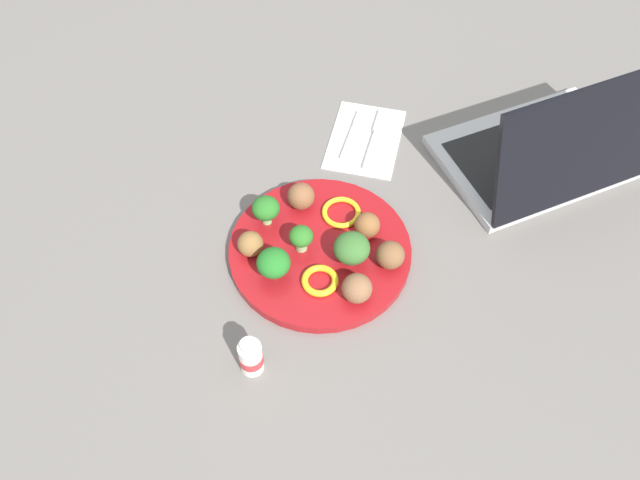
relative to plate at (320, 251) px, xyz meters
The scene contains 18 objects.
ground_plane 0.01m from the plate, ahead, with size 4.00×4.00×0.00m, color slate.
plate is the anchor object (origin of this frame).
broccoli_floret_near_rim 0.11m from the plate, 71.32° to the left, with size 0.04×0.04×0.05m.
broccoli_floret_mid_right 0.07m from the plate, 104.91° to the right, with size 0.05×0.05×0.05m.
broccoli_floret_mid_left 0.09m from the plate, 139.13° to the left, with size 0.05×0.05×0.05m.
broccoli_floret_back_right 0.05m from the plate, 103.76° to the left, with size 0.04×0.04×0.04m.
meatball_center 0.11m from the plate, 106.45° to the left, with size 0.04×0.04×0.04m, color olive.
meatball_far_rim 0.11m from the plate, 92.94° to the right, with size 0.04×0.04×0.04m, color brown.
meatball_front_right 0.08m from the plate, 55.98° to the right, with size 0.04×0.04×0.04m, color brown.
meatball_back_left 0.09m from the plate, 32.18° to the left, with size 0.04×0.04×0.04m, color brown.
meatball_back_right 0.11m from the plate, 136.20° to the right, with size 0.04×0.04×0.04m, color brown.
pepper_ring_near_rim 0.08m from the plate, 14.42° to the right, with size 0.06×0.06×0.01m, color yellow.
pepper_ring_mid_left 0.06m from the plate, 167.48° to the right, with size 0.06×0.06×0.01m, color yellow.
napkin 0.26m from the plate, ahead, with size 0.17×0.12×0.01m, color white.
fork 0.27m from the plate, ahead, with size 0.12×0.03×0.01m.
knife 0.27m from the plate, ahead, with size 0.15×0.02×0.01m.
yogurt_bottle 0.21m from the plate, 166.66° to the left, with size 0.03×0.03×0.07m.
laptop 0.42m from the plate, 52.11° to the right, with size 0.37×0.39×0.21m.
Camera 1 is at (-0.59, -0.13, 0.85)m, focal length 37.94 mm.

